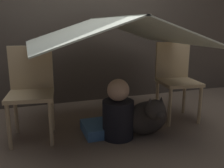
{
  "coord_description": "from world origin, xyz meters",
  "views": [
    {
      "loc": [
        -0.8,
        -2.1,
        1.07
      ],
      "look_at": [
        0.0,
        0.21,
        0.48
      ],
      "focal_mm": 40.0,
      "sensor_mm": 36.0,
      "label": 1
    }
  ],
  "objects": [
    {
      "name": "chair_right",
      "position": [
        0.8,
        0.28,
        0.48
      ],
      "size": [
        0.45,
        0.45,
        0.87
      ],
      "rotation": [
        0.0,
        0.0,
        -0.12
      ],
      "color": "#D1B27F",
      "rests_on": "ground_plane"
    },
    {
      "name": "sheet_canopy",
      "position": [
        0.0,
        0.21,
        1.0
      ],
      "size": [
        1.58,
        1.51,
        0.27
      ],
      "color": "silver"
    },
    {
      "name": "chair_left",
      "position": [
        -0.78,
        0.28,
        0.48
      ],
      "size": [
        0.46,
        0.46,
        0.87
      ],
      "rotation": [
        0.0,
        0.0,
        -0.14
      ],
      "color": "#D1B27F",
      "rests_on": "ground_plane"
    },
    {
      "name": "ground_plane",
      "position": [
        0.0,
        0.0,
        0.0
      ],
      "size": [
        8.8,
        8.8,
        0.0
      ],
      "primitive_type": "plane",
      "color": "#7A6651"
    },
    {
      "name": "wall_back",
      "position": [
        0.0,
        1.26,
        1.25
      ],
      "size": [
        7.0,
        0.05,
        2.5
      ],
      "color": "#4C4238",
      "rests_on": "ground_plane"
    },
    {
      "name": "dog",
      "position": [
        0.27,
        -0.08,
        0.2
      ],
      "size": [
        0.44,
        0.4,
        0.43
      ],
      "color": "#332D28",
      "rests_on": "ground_plane"
    },
    {
      "name": "person_front",
      "position": [
        -0.02,
        -0.02,
        0.25
      ],
      "size": [
        0.3,
        0.3,
        0.58
      ],
      "color": "black",
      "rests_on": "ground_plane"
    },
    {
      "name": "floor_cushion",
      "position": [
        -0.09,
        0.13,
        0.05
      ],
      "size": [
        0.45,
        0.36,
        0.1
      ],
      "color": "#4C7FB2",
      "rests_on": "ground_plane"
    }
  ]
}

